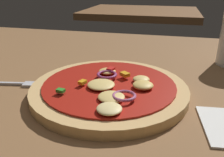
{
  "coord_description": "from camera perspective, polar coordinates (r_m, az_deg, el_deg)",
  "views": [
    {
      "loc": [
        0.09,
        -0.35,
        0.22
      ],
      "look_at": [
        -0.01,
        0.03,
        0.06
      ],
      "focal_mm": 37.9,
      "sensor_mm": 36.0,
      "label": 1
    }
  ],
  "objects": [
    {
      "name": "dining_table",
      "position": [
        0.41,
        0.44,
        -6.53
      ],
      "size": [
        1.36,
        0.99,
        0.04
      ],
      "color": "brown",
      "rests_on": "ground"
    },
    {
      "name": "pizza",
      "position": [
        0.41,
        -0.59,
        -2.4
      ],
      "size": [
        0.27,
        0.27,
        0.03
      ],
      "color": "tan",
      "rests_on": "dining_table"
    },
    {
      "name": "fork",
      "position": [
        0.48,
        -23.51,
        -1.14
      ],
      "size": [
        0.17,
        0.04,
        0.01
      ],
      "color": "silver",
      "rests_on": "dining_table"
    },
    {
      "name": "background_table",
      "position": [
        1.63,
        7.01,
        15.47
      ],
      "size": [
        0.73,
        0.56,
        0.04
      ],
      "color": "brown",
      "rests_on": "ground"
    }
  ]
}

